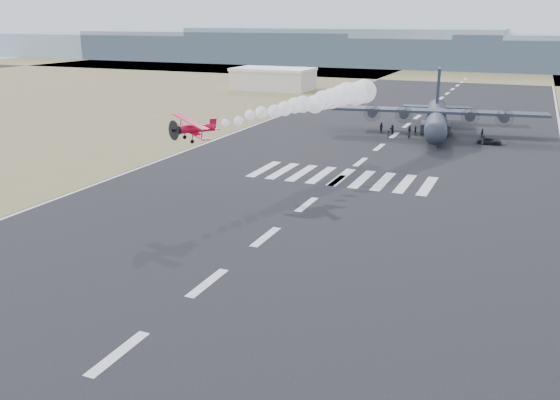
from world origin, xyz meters
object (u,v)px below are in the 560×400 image
Objects in this scene: hangar_left at (273,79)px; crew_d at (482,134)px; crew_f at (392,130)px; crew_b at (410,131)px; crew_c at (388,134)px; crew_h at (381,127)px; support_vehicle at (489,141)px; transport_aircraft at (436,117)px; aerobatic_biplane at (193,128)px; crew_e at (483,140)px; crew_g at (415,130)px; crew_a at (409,135)px.

hangar_left is 13.15× the size of crew_d.
crew_f is at bearing 112.74° from crew_d.
crew_b reaches higher than crew_c.
support_vehicle is at bearing -159.88° from crew_h.
hangar_left reaches higher than crew_b.
crew_f is 1.01× the size of crew_h.
crew_h is (-9.93, -3.34, -2.06)m from transport_aircraft.
crew_f reaches higher than crew_h.
transport_aircraft is at bearing 57.90° from support_vehicle.
support_vehicle is 14.95m from crew_b.
crew_e is at bearing 73.43° from aerobatic_biplane.
hangar_left is 15.52× the size of crew_c.
crew_c is at bearing 11.23° from crew_g.
crew_e is at bearing -42.99° from hangar_left.
crew_a is 3.75m from crew_c.
crew_e is (13.69, -3.58, -0.03)m from crew_b.
transport_aircraft is 21.58× the size of crew_h.
crew_c is 7.36m from crew_g.
aerobatic_biplane reaches higher than support_vehicle.
transport_aircraft reaches higher than hangar_left.
crew_f is at bearing -49.56° from hangar_left.
crew_e is at bearing -157.54° from crew_d.
crew_e is at bearing -50.02° from transport_aircraft.
crew_c is 16.74m from crew_e.
crew_g is at bearing 75.98° from support_vehicle.
crew_c is 17.31m from crew_d.
aerobatic_biplane is at bearing -116.72° from transport_aircraft.
hangar_left is 93.64m from support_vehicle.
crew_c is (51.70, -64.76, -2.62)m from hangar_left.
aerobatic_biplane reaches higher than crew_e.
crew_g is 6.64m from crew_h.
crew_g is at bearing -147.36° from crew_h.
support_vehicle is 2.25× the size of crew_d.
crew_c is at bearing 57.78° from crew_a.
aerobatic_biplane is 0.16× the size of transport_aircraft.
hangar_left is 120.50m from aerobatic_biplane.
crew_a is 8.28m from crew_h.
crew_g is (-13.95, 4.32, 0.20)m from support_vehicle.
crew_h is (-6.63, -0.11, 0.15)m from crew_g.
crew_f is (-16.35, -2.03, 0.01)m from crew_d.
crew_c is at bearing 89.49° from aerobatic_biplane.
transport_aircraft is at bearing -74.05° from crew_c.
transport_aircraft is at bearing -113.98° from crew_e.
hangar_left is at bearing -94.27° from crew_g.
crew_a is 0.83× the size of crew_h.
crew_b is 0.99× the size of crew_d.
support_vehicle is 14.17m from crew_a.
hangar_left is at bearing -175.12° from crew_f.
crew_f is (-0.29, 4.43, 0.15)m from crew_c.
crew_c is 0.84× the size of crew_f.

